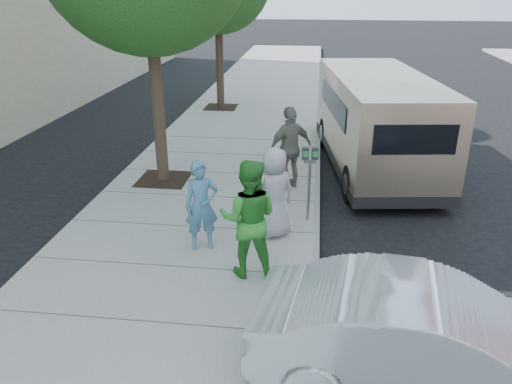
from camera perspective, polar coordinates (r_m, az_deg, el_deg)
ground at (r=9.85m, az=-1.56°, el=-5.03°), size 120.00×120.00×0.00m
sidewalk at (r=9.99m, az=-7.26°, el=-4.29°), size 5.00×60.00×0.15m
curb_face at (r=9.72m, az=6.89°, el=-5.09°), size 0.12×60.00×0.16m
parking_meter at (r=9.78m, az=6.14°, el=2.74°), size 0.33×0.14×1.53m
van at (r=13.40m, az=13.54°, el=8.00°), size 3.02×6.85×2.46m
sedan at (r=6.47m, az=19.28°, el=-15.84°), size 4.41×2.00×1.40m
person_officer at (r=8.85m, az=-6.26°, el=-1.55°), size 0.70×0.58×1.64m
person_green_shirt at (r=7.93m, az=-0.82°, el=-3.06°), size 0.98×0.77×1.98m
person_gray_shirt at (r=9.21m, az=2.07°, el=-0.10°), size 1.01×0.94×1.73m
person_striped_polo at (r=11.44m, az=3.92°, el=5.05°), size 1.19×1.04×1.92m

